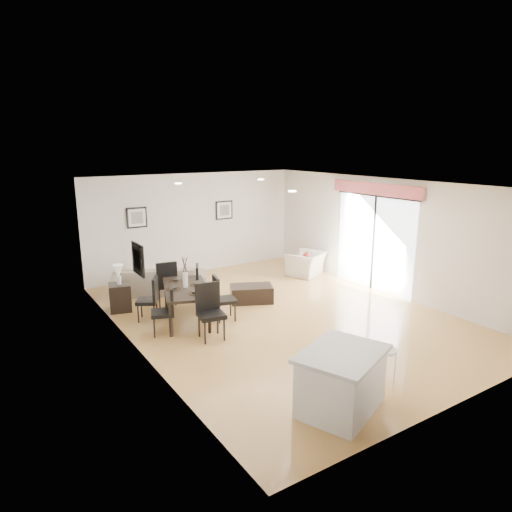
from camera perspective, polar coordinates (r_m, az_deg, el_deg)
ground at (r=9.52m, az=3.00°, el=-7.42°), size 8.00×8.00×0.00m
wall_back at (r=12.52m, az=-7.66°, el=4.05°), size 6.00×0.04×2.70m
wall_front at (r=6.46m, az=24.45°, el=-6.44°), size 6.00×0.04×2.70m
wall_left at (r=7.81m, az=-15.08°, el=-2.25°), size 0.04×8.00×2.70m
wall_right at (r=11.11m, az=15.78°, el=2.41°), size 0.04×8.00×2.70m
ceiling at (r=8.91m, az=3.22°, el=8.99°), size 6.00×8.00×0.02m
sofa at (r=11.10m, az=-12.00°, el=-2.85°), size 2.36×1.64×0.64m
armchair at (r=12.35m, az=6.26°, el=-0.98°), size 1.22×1.16×0.62m
courtyard_plant_a at (r=13.19m, az=23.85°, el=-1.12°), size 0.59×0.52×0.63m
courtyard_plant_b at (r=14.20m, az=20.08°, el=0.21°), size 0.41×0.41×0.62m
dining_table at (r=9.19m, az=-8.78°, el=-4.28°), size 1.31×1.83×0.69m
dining_chair_wnear at (r=8.63m, az=-11.12°, el=-6.35°), size 0.52×0.52×0.91m
dining_chair_wfar at (r=9.36m, az=-13.02°, el=-4.94°), size 0.54×0.54×0.89m
dining_chair_enear at (r=9.13m, az=-4.39°, el=-4.98°), size 0.49×0.49×0.92m
dining_chair_efar at (r=9.84m, az=-6.72°, el=-3.53°), size 0.57×0.57×0.95m
dining_chair_head at (r=8.35m, az=-5.82°, el=-6.44°), size 0.52×0.52×1.02m
dining_chair_foot at (r=10.10m, az=-11.19°, el=-3.07°), size 0.51×0.51×1.00m
vase at (r=9.10m, az=-8.86°, el=-2.33°), size 0.81×1.24×0.63m
coffee_table at (r=10.25m, az=-0.57°, el=-4.73°), size 1.07×0.89×0.37m
side_table at (r=10.10m, az=-16.62°, el=-4.98°), size 0.53×0.53×0.58m
table_lamp at (r=9.94m, az=-16.84°, el=-1.89°), size 0.22×0.22×0.42m
cushion at (r=12.19m, az=6.22°, el=-0.31°), size 0.27×0.24×0.27m
kitchen_island at (r=6.31m, az=10.59°, el=-15.07°), size 1.45×1.30×0.83m
bar_stool at (r=6.79m, az=15.85°, el=-11.82°), size 0.30×0.30×0.67m
framed_print_back_left at (r=11.87m, az=-14.67°, el=4.66°), size 0.52×0.04×0.52m
framed_print_back_right at (r=12.85m, az=-4.00°, el=5.75°), size 0.52×0.04×0.52m
framed_print_left_wall at (r=7.56m, az=-14.53°, el=-0.39°), size 0.04×0.52×0.52m
sliding_door at (r=11.22m, az=14.60°, el=4.23°), size 0.12×2.70×2.57m
courtyard at (r=14.16m, az=21.63°, el=2.58°), size 6.00×6.00×2.00m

